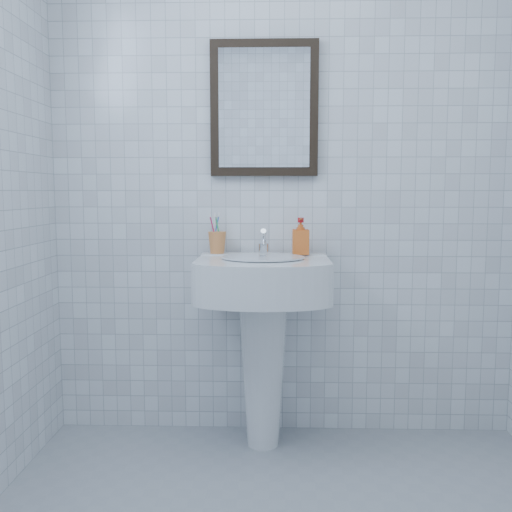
{
  "coord_description": "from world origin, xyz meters",
  "views": [
    {
      "loc": [
        -0.05,
        -1.52,
        1.17
      ],
      "look_at": [
        -0.12,
        0.86,
        0.9
      ],
      "focal_mm": 40.0,
      "sensor_mm": 36.0,
      "label": 1
    }
  ],
  "objects": [
    {
      "name": "wall_mirror",
      "position": [
        -0.09,
        1.18,
        1.55
      ],
      "size": [
        0.5,
        0.04,
        0.62
      ],
      "color": "black",
      "rests_on": "wall_back"
    },
    {
      "name": "wall_front",
      "position": [
        0.0,
        -1.2,
        1.25
      ],
      "size": [
        2.2,
        0.02,
        2.5
      ],
      "primitive_type": "cube",
      "color": "silver",
      "rests_on": "ground"
    },
    {
      "name": "toothbrush_cup",
      "position": [
        -0.31,
        1.12,
        0.93
      ],
      "size": [
        0.1,
        0.1,
        0.1
      ],
      "primitive_type": null,
      "rotation": [
        0.0,
        0.0,
        0.17
      ],
      "color": "#E18342",
      "rests_on": "washbasin"
    },
    {
      "name": "washbasin",
      "position": [
        -0.09,
        0.99,
        0.6
      ],
      "size": [
        0.58,
        0.42,
        0.89
      ],
      "color": "white",
      "rests_on": "ground"
    },
    {
      "name": "faucet",
      "position": [
        -0.09,
        1.09,
        0.93
      ],
      "size": [
        0.05,
        0.11,
        0.12
      ],
      "color": "silver",
      "rests_on": "washbasin"
    },
    {
      "name": "wall_back",
      "position": [
        0.0,
        1.2,
        1.25
      ],
      "size": [
        2.2,
        0.02,
        2.5
      ],
      "primitive_type": "cube",
      "color": "silver",
      "rests_on": "ground"
    },
    {
      "name": "soap_dispenser",
      "position": [
        0.08,
        1.09,
        0.96
      ],
      "size": [
        0.08,
        0.08,
        0.17
      ],
      "primitive_type": "imported",
      "rotation": [
        0.0,
        0.0,
        0.01
      ],
      "color": "#DB5415",
      "rests_on": "washbasin"
    }
  ]
}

